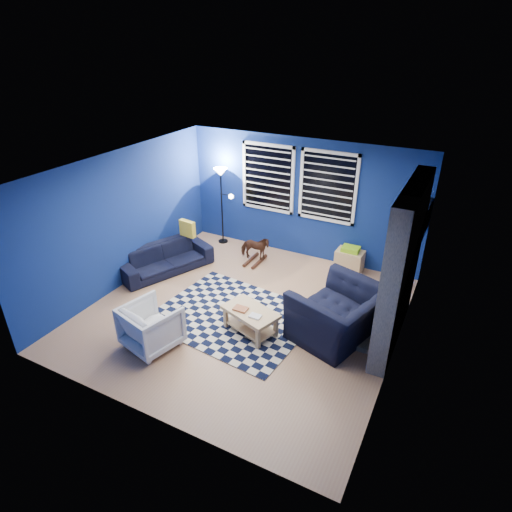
{
  "coord_description": "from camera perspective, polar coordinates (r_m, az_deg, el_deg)",
  "views": [
    {
      "loc": [
        2.97,
        -5.29,
        4.27
      ],
      "look_at": [
        0.09,
        0.3,
        0.98
      ],
      "focal_mm": 30.0,
      "sensor_mm": 36.0,
      "label": 1
    }
  ],
  "objects": [
    {
      "name": "armchair_big",
      "position": [
        6.76,
        10.88,
        -7.6
      ],
      "size": [
        1.61,
        1.5,
        0.86
      ],
      "primitive_type": "imported",
      "rotation": [
        0.0,
        0.0,
        -1.88
      ],
      "color": "black",
      "rests_on": "floor"
    },
    {
      "name": "wall_back",
      "position": [
        8.87,
        6.07,
        7.56
      ],
      "size": [
        5.0,
        0.0,
        5.0
      ],
      "primitive_type": "plane",
      "rotation": [
        1.57,
        0.0,
        0.0
      ],
      "color": "navy",
      "rests_on": "floor"
    },
    {
      "name": "tv",
      "position": [
        7.85,
        21.53,
        4.18
      ],
      "size": [
        0.07,
        1.0,
        0.58
      ],
      "color": "black",
      "rests_on": "wall_right"
    },
    {
      "name": "floor",
      "position": [
        7.42,
        -1.68,
        -7.53
      ],
      "size": [
        5.0,
        5.0,
        0.0
      ],
      "primitive_type": "plane",
      "color": "tan",
      "rests_on": "ground"
    },
    {
      "name": "armchair_bent",
      "position": [
        6.71,
        -13.78,
        -9.08
      ],
      "size": [
        0.92,
        0.93,
        0.7
      ],
      "primitive_type": "imported",
      "rotation": [
        0.0,
        0.0,
        2.89
      ],
      "color": "gray",
      "rests_on": "floor"
    },
    {
      "name": "floor_lamp",
      "position": [
        9.34,
        -4.62,
        9.72
      ],
      "size": [
        0.47,
        0.29,
        1.72
      ],
      "color": "black",
      "rests_on": "floor"
    },
    {
      "name": "ceiling",
      "position": [
        6.32,
        -1.99,
        11.33
      ],
      "size": [
        5.0,
        5.0,
        0.0
      ],
      "primitive_type": "plane",
      "rotation": [
        3.14,
        0.0,
        0.0
      ],
      "color": "white",
      "rests_on": "wall_back"
    },
    {
      "name": "window_left",
      "position": [
        9.0,
        1.59,
        10.36
      ],
      "size": [
        1.17,
        0.06,
        1.42
      ],
      "color": "black",
      "rests_on": "wall_back"
    },
    {
      "name": "wall_right",
      "position": [
        6.11,
        19.21,
        -3.72
      ],
      "size": [
        0.0,
        5.0,
        5.0
      ],
      "primitive_type": "plane",
      "rotation": [
        1.57,
        0.0,
        -1.57
      ],
      "color": "navy",
      "rests_on": "floor"
    },
    {
      "name": "rug",
      "position": [
        7.33,
        -3.01,
        -8.01
      ],
      "size": [
        2.69,
        2.25,
        0.02
      ],
      "primitive_type": "cube",
      "rotation": [
        0.0,
        0.0,
        -0.1
      ],
      "color": "black",
      "rests_on": "floor"
    },
    {
      "name": "sofa",
      "position": [
        8.73,
        -12.01,
        -0.3
      ],
      "size": [
        2.0,
        1.41,
        0.54
      ],
      "primitive_type": "imported",
      "rotation": [
        0.0,
        0.0,
        1.16
      ],
      "color": "black",
      "rests_on": "floor"
    },
    {
      "name": "cabinet",
      "position": [
        8.74,
        12.35,
        -0.57
      ],
      "size": [
        0.55,
        0.38,
        0.53
      ],
      "rotation": [
        0.0,
        0.0,
        -0.04
      ],
      "color": "tan",
      "rests_on": "floor"
    },
    {
      "name": "fireplace",
      "position": [
        6.59,
        18.7,
        -1.81
      ],
      "size": [
        0.65,
        2.0,
        2.5
      ],
      "color": "gray",
      "rests_on": "floor"
    },
    {
      "name": "wall_left",
      "position": [
        8.19,
        -17.38,
        4.67
      ],
      "size": [
        0.0,
        5.0,
        5.0
      ],
      "primitive_type": "plane",
      "rotation": [
        1.57,
        0.0,
        1.57
      ],
      "color": "navy",
      "rests_on": "floor"
    },
    {
      "name": "coffee_table",
      "position": [
        6.8,
        -0.77,
        -8.07
      ],
      "size": [
        0.99,
        0.76,
        0.44
      ],
      "rotation": [
        0.0,
        0.0,
        -0.32
      ],
      "color": "tan",
      "rests_on": "rug"
    },
    {
      "name": "rocking_horse",
      "position": [
        8.82,
        -0.14,
        1.07
      ],
      "size": [
        0.44,
        0.67,
        0.52
      ],
      "primitive_type": "imported",
      "rotation": [
        0.0,
        0.0,
        1.85
      ],
      "color": "#4D2C18",
      "rests_on": "floor"
    },
    {
      "name": "throw_pillow",
      "position": [
        8.88,
        -9.13,
        3.64
      ],
      "size": [
        0.37,
        0.15,
        0.34
      ],
      "primitive_type": "cube",
      "rotation": [
        0.0,
        0.0,
        -0.13
      ],
      "color": "gold",
      "rests_on": "sofa"
    },
    {
      "name": "window_right",
      "position": [
        8.55,
        9.55,
        9.04
      ],
      "size": [
        1.17,
        0.06,
        1.42
      ],
      "color": "black",
      "rests_on": "wall_back"
    }
  ]
}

